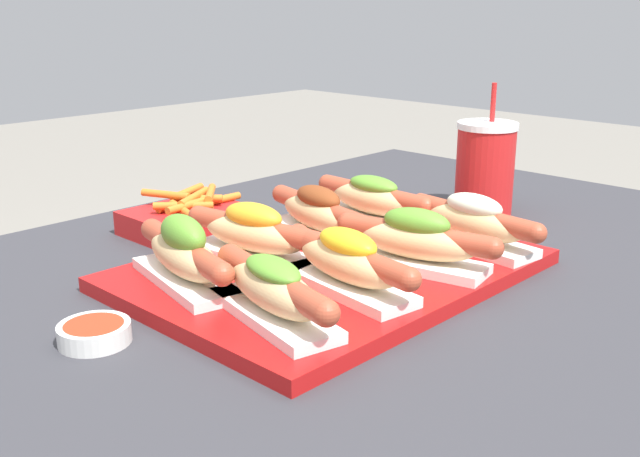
# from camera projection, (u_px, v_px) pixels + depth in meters

# --- Properties ---
(serving_tray) EXTENTS (0.48, 0.36, 0.02)m
(serving_tray) POSITION_uv_depth(u_px,v_px,m) (332.00, 270.00, 0.92)
(serving_tray) COLOR #B71414
(serving_tray) RESTS_ON patio_table
(hot_dog_0) EXTENTS (0.10, 0.21, 0.06)m
(hot_dog_0) POSITION_uv_depth(u_px,v_px,m) (273.00, 289.00, 0.75)
(hot_dog_0) COLOR white
(hot_dog_0) RESTS_ON serving_tray
(hot_dog_1) EXTENTS (0.08, 0.21, 0.07)m
(hot_dog_1) POSITION_uv_depth(u_px,v_px,m) (347.00, 262.00, 0.82)
(hot_dog_1) COLOR white
(hot_dog_1) RESTS_ON serving_tray
(hot_dog_2) EXTENTS (0.09, 0.21, 0.07)m
(hot_dog_2) POSITION_uv_depth(u_px,v_px,m) (416.00, 240.00, 0.89)
(hot_dog_2) COLOR white
(hot_dog_2) RESTS_ON serving_tray
(hot_dog_3) EXTENTS (0.08, 0.21, 0.07)m
(hot_dog_3) POSITION_uv_depth(u_px,v_px,m) (473.00, 222.00, 0.97)
(hot_dog_3) COLOR white
(hot_dog_3) RESTS_ON serving_tray
(hot_dog_4) EXTENTS (0.10, 0.21, 0.08)m
(hot_dog_4) POSITION_uv_depth(u_px,v_px,m) (184.00, 254.00, 0.84)
(hot_dog_4) COLOR white
(hot_dog_4) RESTS_ON serving_tray
(hot_dog_5) EXTENTS (0.08, 0.21, 0.07)m
(hot_dog_5) POSITION_uv_depth(u_px,v_px,m) (254.00, 233.00, 0.92)
(hot_dog_5) COLOR white
(hot_dog_5) RESTS_ON serving_tray
(hot_dog_6) EXTENTS (0.09, 0.21, 0.07)m
(hot_dog_6) POSITION_uv_depth(u_px,v_px,m) (318.00, 213.00, 1.01)
(hot_dog_6) COLOR white
(hot_dog_6) RESTS_ON serving_tray
(hot_dog_7) EXTENTS (0.07, 0.22, 0.07)m
(hot_dog_7) POSITION_uv_depth(u_px,v_px,m) (373.00, 199.00, 1.08)
(hot_dog_7) COLOR white
(hot_dog_7) RESTS_ON serving_tray
(sauce_bowl) EXTENTS (0.07, 0.07, 0.02)m
(sauce_bowl) POSITION_uv_depth(u_px,v_px,m) (94.00, 332.00, 0.74)
(sauce_bowl) COLOR silver
(sauce_bowl) RESTS_ON patio_table
(drink_cup) EXTENTS (0.09, 0.09, 0.21)m
(drink_cup) POSITION_uv_depth(u_px,v_px,m) (485.00, 168.00, 1.19)
(drink_cup) COLOR red
(drink_cup) RESTS_ON patio_table
(fries_basket) EXTENTS (0.17, 0.14, 0.06)m
(fries_basket) POSITION_uv_depth(u_px,v_px,m) (186.00, 218.00, 1.10)
(fries_basket) COLOR red
(fries_basket) RESTS_ON patio_table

